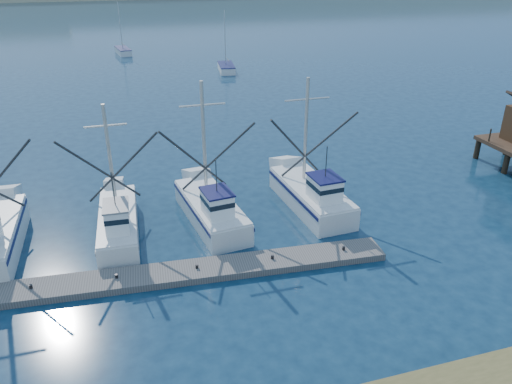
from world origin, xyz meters
TOP-DOWN VIEW (x-y plane):
  - ground at (0.00, 0.00)m, footprint 500.00×500.00m
  - floating_dock at (-10.02, 5.72)m, footprint 28.16×3.90m
  - trawler_fleet at (-9.82, 10.50)m, footprint 28.05×7.97m
  - sailboat_near at (7.01, 52.97)m, footprint 2.66×5.70m
  - sailboat_far at (-6.14, 70.99)m, footprint 2.53×5.74m

SIDE VIEW (x-z plane):
  - ground at x=0.00m, z-range 0.00..0.00m
  - floating_dock at x=-10.02m, z-range 0.00..0.37m
  - sailboat_near at x=7.01m, z-range -3.56..4.54m
  - sailboat_far at x=-6.14m, z-range -3.55..4.55m
  - trawler_fleet at x=-9.82m, z-range -3.73..5.64m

